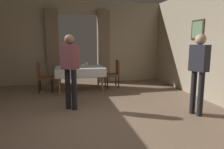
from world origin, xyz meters
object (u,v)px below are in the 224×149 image
Objects in this scene: dining_table_mid at (80,70)px; chair_mid_right at (114,72)px; chair_mid_left at (43,76)px; person_diner_standing_aside at (199,68)px; glass_mid_a at (83,66)px; glass_mid_c at (87,64)px; person_waiter_by_doorway at (70,66)px; glass_mid_b at (75,67)px.

dining_table_mid is 1.16m from chair_mid_right.
chair_mid_left is 4.45m from person_diner_standing_aside.
glass_mid_a is (0.09, -0.08, 0.13)m from dining_table_mid.
person_diner_standing_aside reaches higher than dining_table_mid.
person_waiter_by_doorway is at bearing -104.79° from glass_mid_c.
dining_table_mid is 3.62m from person_diner_standing_aside.
dining_table_mid is 15.19× the size of glass_mid_a.
glass_mid_c is (1.40, 0.37, 0.29)m from chair_mid_left.
glass_mid_a is (1.24, -0.09, 0.28)m from chair_mid_left.
glass_mid_a is at bearing -42.57° from dining_table_mid.
glass_mid_a is at bearing -109.15° from glass_mid_c.
chair_mid_right is 8.95× the size of glass_mid_c.
chair_mid_right is 9.07× the size of glass_mid_b.
glass_mid_b is 0.82m from glass_mid_c.
chair_mid_right is 0.54× the size of person_waiter_by_doorway.
glass_mid_b is at bearing -115.07° from dining_table_mid.
glass_mid_c is at bearing 60.47° from glass_mid_b.
chair_mid_left is at bearing 113.67° from person_waiter_by_doorway.
glass_mid_b is at bearing 134.63° from person_diner_standing_aside.
person_diner_standing_aside reaches higher than glass_mid_a.
dining_table_mid is 1.91m from person_waiter_by_doorway.
person_diner_standing_aside is at bearing -20.13° from person_waiter_by_doorway.
glass_mid_b reaches higher than dining_table_mid.
chair_mid_left is (-1.15, 0.01, -0.15)m from dining_table_mid.
person_waiter_by_doorway reaches higher than glass_mid_a.
chair_mid_right is at bearing 2.50° from chair_mid_left.
glass_mid_b is at bearing -19.07° from chair_mid_left.
chair_mid_right is 2.50m from person_waiter_by_doorway.
chair_mid_left is at bearing -164.99° from glass_mid_c.
chair_mid_right reaches higher than glass_mid_c.
chair_mid_left is 9.25× the size of glass_mid_a.
dining_table_mid is 0.40m from glass_mid_b.
chair_mid_left is 0.54× the size of person_waiter_by_doorway.
person_waiter_by_doorway is (-0.34, -1.84, 0.36)m from dining_table_mid.
chair_mid_right is 0.98m from glass_mid_c.
chair_mid_left is 2.08m from person_waiter_by_doorway.
chair_mid_right reaches higher than glass_mid_b.
person_waiter_by_doorway is at bearing -127.35° from chair_mid_right.
dining_table_mid is 0.89× the size of person_waiter_by_doorway.
person_diner_standing_aside is (2.61, -0.96, 0.00)m from person_waiter_by_doorway.
dining_table_mid is at bearing -0.25° from chair_mid_left.
person_waiter_by_doorway is 2.78m from person_diner_standing_aside.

